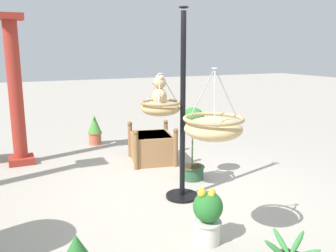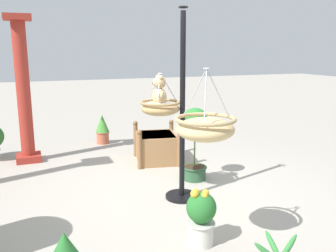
{
  "view_description": "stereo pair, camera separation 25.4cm",
  "coord_description": "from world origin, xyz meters",
  "px_view_note": "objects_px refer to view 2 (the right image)",
  "views": [
    {
      "loc": [
        -4.27,
        2.04,
        1.98
      ],
      "look_at": [
        -0.01,
        0.08,
        0.98
      ],
      "focal_mm": 38.39,
      "sensor_mm": 36.0,
      "label": 1
    },
    {
      "loc": [
        -4.37,
        1.81,
        1.98
      ],
      "look_at": [
        -0.01,
        0.08,
        0.98
      ],
      "focal_mm": 38.39,
      "sensor_mm": 36.0,
      "label": 2
    }
  ],
  "objects_px": {
    "display_pole_central": "(182,142)",
    "greenhouse_pillar_right": "(24,93)",
    "potted_plant_tall_leafy": "(195,144)",
    "wooden_planter_box": "(157,146)",
    "teddy_bear": "(159,93)",
    "potted_plant_small_succulent": "(201,216)",
    "hanging_basket_with_teddy": "(160,107)",
    "potted_plant_trailing_ivy": "(102,129)",
    "hanging_basket_left_high": "(205,128)"
  },
  "relations": [
    {
      "from": "greenhouse_pillar_right",
      "to": "potted_plant_tall_leafy",
      "type": "height_order",
      "value": "greenhouse_pillar_right"
    },
    {
      "from": "display_pole_central",
      "to": "teddy_bear",
      "type": "height_order",
      "value": "display_pole_central"
    },
    {
      "from": "display_pole_central",
      "to": "potted_plant_tall_leafy",
      "type": "relative_size",
      "value": 2.22
    },
    {
      "from": "teddy_bear",
      "to": "wooden_planter_box",
      "type": "bearing_deg",
      "value": -18.56
    },
    {
      "from": "display_pole_central",
      "to": "potted_plant_trailing_ivy",
      "type": "bearing_deg",
      "value": 7.14
    },
    {
      "from": "display_pole_central",
      "to": "greenhouse_pillar_right",
      "type": "bearing_deg",
      "value": 36.99
    },
    {
      "from": "potted_plant_trailing_ivy",
      "to": "teddy_bear",
      "type": "bearing_deg",
      "value": -177.46
    },
    {
      "from": "wooden_planter_box",
      "to": "potted_plant_trailing_ivy",
      "type": "relative_size",
      "value": 1.54
    },
    {
      "from": "hanging_basket_left_high",
      "to": "wooden_planter_box",
      "type": "distance_m",
      "value": 3.19
    },
    {
      "from": "teddy_bear",
      "to": "potted_plant_tall_leafy",
      "type": "xyz_separation_m",
      "value": [
        0.43,
        -0.74,
        -0.85
      ]
    },
    {
      "from": "greenhouse_pillar_right",
      "to": "potted_plant_tall_leafy",
      "type": "bearing_deg",
      "value": -129.45
    },
    {
      "from": "potted_plant_tall_leafy",
      "to": "wooden_planter_box",
      "type": "bearing_deg",
      "value": 11.83
    },
    {
      "from": "display_pole_central",
      "to": "potted_plant_small_succulent",
      "type": "distance_m",
      "value": 1.29
    },
    {
      "from": "display_pole_central",
      "to": "teddy_bear",
      "type": "bearing_deg",
      "value": 61.08
    },
    {
      "from": "hanging_basket_left_high",
      "to": "hanging_basket_with_teddy",
      "type": "bearing_deg",
      "value": -3.85
    },
    {
      "from": "hanging_basket_left_high",
      "to": "wooden_planter_box",
      "type": "height_order",
      "value": "hanging_basket_left_high"
    },
    {
      "from": "potted_plant_tall_leafy",
      "to": "potted_plant_small_succulent",
      "type": "bearing_deg",
      "value": 156.27
    },
    {
      "from": "hanging_basket_with_teddy",
      "to": "wooden_planter_box",
      "type": "height_order",
      "value": "hanging_basket_with_teddy"
    },
    {
      "from": "hanging_basket_with_teddy",
      "to": "hanging_basket_left_high",
      "type": "xyz_separation_m",
      "value": [
        -1.46,
        0.1,
        0.03
      ]
    },
    {
      "from": "hanging_basket_with_teddy",
      "to": "greenhouse_pillar_right",
      "type": "bearing_deg",
      "value": 34.83
    },
    {
      "from": "display_pole_central",
      "to": "greenhouse_pillar_right",
      "type": "relative_size",
      "value": 0.98
    },
    {
      "from": "hanging_basket_with_teddy",
      "to": "wooden_planter_box",
      "type": "xyz_separation_m",
      "value": [
        1.52,
        -0.49,
        -0.96
      ]
    },
    {
      "from": "hanging_basket_left_high",
      "to": "potted_plant_tall_leafy",
      "type": "bearing_deg",
      "value": -23.38
    },
    {
      "from": "teddy_bear",
      "to": "potted_plant_small_succulent",
      "type": "bearing_deg",
      "value": 178.82
    },
    {
      "from": "display_pole_central",
      "to": "greenhouse_pillar_right",
      "type": "height_order",
      "value": "greenhouse_pillar_right"
    },
    {
      "from": "teddy_bear",
      "to": "potted_plant_small_succulent",
      "type": "distance_m",
      "value": 1.72
    },
    {
      "from": "potted_plant_trailing_ivy",
      "to": "potted_plant_small_succulent",
      "type": "bearing_deg",
      "value": -178.56
    },
    {
      "from": "teddy_bear",
      "to": "greenhouse_pillar_right",
      "type": "height_order",
      "value": "greenhouse_pillar_right"
    },
    {
      "from": "greenhouse_pillar_right",
      "to": "potted_plant_trailing_ivy",
      "type": "distance_m",
      "value": 1.9
    },
    {
      "from": "teddy_bear",
      "to": "hanging_basket_with_teddy",
      "type": "bearing_deg",
      "value": -90.0
    },
    {
      "from": "wooden_planter_box",
      "to": "hanging_basket_with_teddy",
      "type": "bearing_deg",
      "value": 162.17
    },
    {
      "from": "hanging_basket_left_high",
      "to": "potted_plant_trailing_ivy",
      "type": "relative_size",
      "value": 1.07
    },
    {
      "from": "display_pole_central",
      "to": "potted_plant_trailing_ivy",
      "type": "height_order",
      "value": "display_pole_central"
    },
    {
      "from": "teddy_bear",
      "to": "potted_plant_small_succulent",
      "type": "relative_size",
      "value": 0.69
    },
    {
      "from": "teddy_bear",
      "to": "potted_plant_small_succulent",
      "type": "xyz_separation_m",
      "value": [
        -1.31,
        0.03,
        -1.12
      ]
    },
    {
      "from": "display_pole_central",
      "to": "wooden_planter_box",
      "type": "xyz_separation_m",
      "value": [
        1.67,
        -0.24,
        -0.51
      ]
    },
    {
      "from": "hanging_basket_with_teddy",
      "to": "potted_plant_trailing_ivy",
      "type": "bearing_deg",
      "value": 2.93
    },
    {
      "from": "teddy_bear",
      "to": "potted_plant_tall_leafy",
      "type": "height_order",
      "value": "teddy_bear"
    },
    {
      "from": "teddy_bear",
      "to": "hanging_basket_left_high",
      "type": "distance_m",
      "value": 1.47
    },
    {
      "from": "potted_plant_tall_leafy",
      "to": "potted_plant_trailing_ivy",
      "type": "xyz_separation_m",
      "value": [
        2.7,
        0.88,
        -0.25
      ]
    },
    {
      "from": "potted_plant_tall_leafy",
      "to": "potted_plant_small_succulent",
      "type": "height_order",
      "value": "potted_plant_tall_leafy"
    },
    {
      "from": "greenhouse_pillar_right",
      "to": "potted_plant_trailing_ivy",
      "type": "relative_size",
      "value": 4.06
    },
    {
      "from": "teddy_bear",
      "to": "potted_plant_trailing_ivy",
      "type": "height_order",
      "value": "teddy_bear"
    },
    {
      "from": "teddy_bear",
      "to": "wooden_planter_box",
      "type": "relative_size",
      "value": 0.43
    },
    {
      "from": "hanging_basket_with_teddy",
      "to": "greenhouse_pillar_right",
      "type": "height_order",
      "value": "greenhouse_pillar_right"
    },
    {
      "from": "hanging_basket_left_high",
      "to": "potted_plant_trailing_ivy",
      "type": "xyz_separation_m",
      "value": [
        4.58,
        0.06,
        -0.95
      ]
    },
    {
      "from": "greenhouse_pillar_right",
      "to": "potted_plant_tall_leafy",
      "type": "distance_m",
      "value": 3.15
    },
    {
      "from": "display_pole_central",
      "to": "hanging_basket_left_high",
      "type": "relative_size",
      "value": 3.72
    },
    {
      "from": "display_pole_central",
      "to": "hanging_basket_left_high",
      "type": "xyz_separation_m",
      "value": [
        -1.31,
        0.35,
        0.49
      ]
    },
    {
      "from": "hanging_basket_left_high",
      "to": "potted_plant_small_succulent",
      "type": "distance_m",
      "value": 0.98
    }
  ]
}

